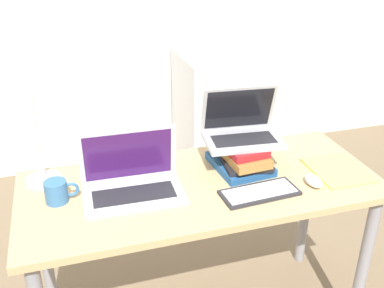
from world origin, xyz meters
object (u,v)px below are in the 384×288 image
wireless_keyboard (260,193)px  laptop_left (132,181)px  laptop_on_books (241,129)px  notepad (338,170)px  desk_lamp (48,92)px  mouse (314,181)px  book_stack (241,156)px  mini_fridge (216,115)px  mug (57,192)px

wireless_keyboard → laptop_left: bearing=161.2°
laptop_on_books → notepad: (0.37, -0.17, -0.16)m
laptop_left → desk_lamp: bearing=151.2°
mouse → book_stack: bearing=136.3°
laptop_left → wireless_keyboard: size_ratio=1.24×
mini_fridge → mouse: bearing=-94.6°
laptop_left → mouse: (0.70, -0.16, -0.03)m
mouse → mini_fridge: mini_fridge is taller
mouse → desk_lamp: desk_lamp is taller
mug → desk_lamp: bearing=83.1°
book_stack → notepad: (0.38, -0.15, -0.05)m
laptop_left → mini_fridge: (0.82, 1.33, -0.36)m
laptop_left → laptop_on_books: (0.48, 0.08, 0.12)m
notepad → mug: mug is taller
laptop_left → book_stack: laptop_left is taller
notepad → laptop_on_books: bearing=155.3°
book_stack → mug: book_stack is taller
book_stack → mini_fridge: bearing=74.8°
wireless_keyboard → mini_fridge: size_ratio=0.35×
desk_lamp → mini_fridge: desk_lamp is taller
laptop_on_books → mini_fridge: laptop_on_books is taller
book_stack → mouse: book_stack is taller
wireless_keyboard → mini_fridge: bearing=76.6°
book_stack → wireless_keyboard: size_ratio=0.96×
notepad → desk_lamp: (-1.11, 0.23, 0.38)m
mouse → mug: bearing=170.1°
notepad → mini_fridge: (-0.04, 1.41, -0.32)m
book_stack → mug: bearing=-176.5°
laptop_on_books → mug: (-0.76, -0.07, -0.12)m
notepad → desk_lamp: 1.20m
laptop_left → notepad: laptop_left is taller
laptop_left → mouse: laptop_left is taller
laptop_left → desk_lamp: (-0.26, 0.14, 0.34)m
laptop_left → book_stack: 0.48m
wireless_keyboard → notepad: (0.39, 0.07, -0.00)m
laptop_left → wireless_keyboard: laptop_left is taller
laptop_on_books → mouse: laptop_on_books is taller
book_stack → desk_lamp: size_ratio=0.56×
mug → desk_lamp: 0.37m
laptop_left → book_stack: size_ratio=1.29×
wireless_keyboard → desk_lamp: size_ratio=0.58×
book_stack → mini_fridge: (0.35, 1.27, -0.37)m
wireless_keyboard → desk_lamp: 0.87m
mouse → mini_fridge: (0.12, 1.48, -0.33)m
laptop_left → wireless_keyboard: (0.46, -0.16, -0.04)m
mug → mini_fridge: 1.74m
laptop_on_books → mouse: 0.36m
laptop_on_books → notepad: bearing=-24.7°
laptop_left → desk_lamp: desk_lamp is taller
mouse → mug: mug is taller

